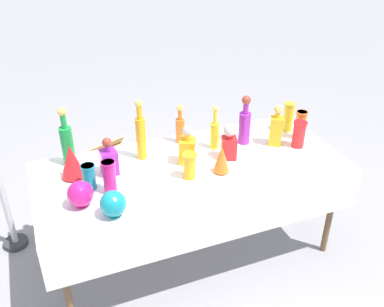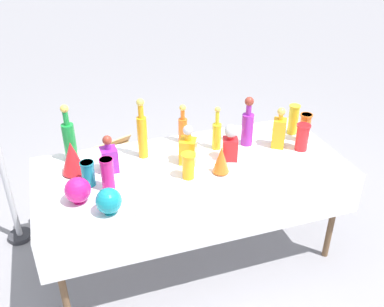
% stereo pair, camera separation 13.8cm
% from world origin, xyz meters
% --- Properties ---
extents(ground_plane, '(40.00, 40.00, 0.00)m').
position_xyz_m(ground_plane, '(0.00, 0.00, 0.00)').
color(ground_plane, gray).
extents(display_table, '(2.07, 0.92, 0.76)m').
position_xyz_m(display_table, '(0.00, -0.03, 0.70)').
color(display_table, white).
rests_on(display_table, ground).
extents(tall_bottle_0, '(0.07, 0.07, 0.43)m').
position_xyz_m(tall_bottle_0, '(-0.28, 0.23, 0.95)').
color(tall_bottle_0, orange).
rests_on(tall_bottle_0, display_table).
extents(tall_bottle_1, '(0.07, 0.07, 0.30)m').
position_xyz_m(tall_bottle_1, '(0.05, 0.35, 0.88)').
color(tall_bottle_1, orange).
rests_on(tall_bottle_1, display_table).
extents(tall_bottle_2, '(0.08, 0.08, 0.37)m').
position_xyz_m(tall_bottle_2, '(0.48, 0.17, 0.92)').
color(tall_bottle_2, purple).
rests_on(tall_bottle_2, display_table).
extents(tall_bottle_3, '(0.08, 0.08, 0.42)m').
position_xyz_m(tall_bottle_3, '(-0.75, 0.33, 0.93)').
color(tall_bottle_3, '#198C38').
rests_on(tall_bottle_3, display_table).
extents(tall_bottle_4, '(0.06, 0.06, 0.33)m').
position_xyz_m(tall_bottle_4, '(0.24, 0.18, 0.88)').
color(tall_bottle_4, yellow).
rests_on(tall_bottle_4, display_table).
extents(square_decanter_0, '(0.13, 0.13, 0.26)m').
position_xyz_m(square_decanter_0, '(0.28, 0.01, 0.88)').
color(square_decanter_0, red).
rests_on(square_decanter_0, display_table).
extents(square_decanter_1, '(0.11, 0.11, 0.26)m').
position_xyz_m(square_decanter_1, '(-0.53, 0.12, 0.86)').
color(square_decanter_1, purple).
rests_on(square_decanter_1, display_table).
extents(square_decanter_2, '(0.15, 0.15, 0.28)m').
position_xyz_m(square_decanter_2, '(-0.01, 0.06, 0.87)').
color(square_decanter_2, orange).
rests_on(square_decanter_2, display_table).
extents(square_decanter_3, '(0.12, 0.12, 0.31)m').
position_xyz_m(square_decanter_3, '(0.68, 0.06, 0.89)').
color(square_decanter_3, orange).
rests_on(square_decanter_3, display_table).
extents(slender_vase_0, '(0.09, 0.09, 0.16)m').
position_xyz_m(slender_vase_0, '(-0.68, 0.00, 0.85)').
color(slender_vase_0, teal).
rests_on(slender_vase_0, display_table).
extents(slender_vase_1, '(0.09, 0.09, 0.22)m').
position_xyz_m(slender_vase_1, '(0.90, 0.08, 0.88)').
color(slender_vase_1, orange).
rests_on(slender_vase_1, display_table).
extents(slender_vase_2, '(0.09, 0.09, 0.17)m').
position_xyz_m(slender_vase_2, '(-0.06, -0.12, 0.85)').
color(slender_vase_2, orange).
rests_on(slender_vase_2, display_table).
extents(slender_vase_3, '(0.09, 0.09, 0.22)m').
position_xyz_m(slender_vase_3, '(-0.57, -0.09, 0.88)').
color(slender_vase_3, '#C61972').
rests_on(slender_vase_3, display_table).
extents(slender_vase_4, '(0.08, 0.08, 0.23)m').
position_xyz_m(slender_vase_4, '(0.88, 0.21, 0.88)').
color(slender_vase_4, yellow).
rests_on(slender_vase_4, display_table).
extents(slender_vase_5, '(0.10, 0.10, 0.20)m').
position_xyz_m(slender_vase_5, '(0.81, -0.03, 0.86)').
color(slender_vase_5, red).
rests_on(slender_vase_5, display_table).
extents(fluted_vase_0, '(0.16, 0.16, 0.23)m').
position_xyz_m(fluted_vase_0, '(-0.76, 0.16, 0.88)').
color(fluted_vase_0, red).
rests_on(fluted_vase_0, display_table).
extents(fluted_vase_1, '(0.11, 0.11, 0.19)m').
position_xyz_m(fluted_vase_1, '(0.15, -0.13, 0.86)').
color(fluted_vase_1, orange).
rests_on(fluted_vase_1, display_table).
extents(round_bowl_0, '(0.15, 0.15, 0.16)m').
position_xyz_m(round_bowl_0, '(-0.60, -0.32, 0.84)').
color(round_bowl_0, teal).
rests_on(round_bowl_0, display_table).
extents(round_bowl_1, '(0.15, 0.15, 0.16)m').
position_xyz_m(round_bowl_1, '(-0.76, -0.16, 0.84)').
color(round_bowl_1, '#C61972').
rests_on(round_bowl_1, display_table).
extents(price_tag_left, '(0.05, 0.02, 0.04)m').
position_xyz_m(price_tag_left, '(-0.44, -0.41, 0.78)').
color(price_tag_left, white).
rests_on(price_tag_left, display_table).
extents(cardboard_box_behind_left, '(0.43, 0.41, 0.45)m').
position_xyz_m(cardboard_box_behind_left, '(-0.35, 0.89, 0.19)').
color(cardboard_box_behind_left, tan).
rests_on(cardboard_box_behind_left, ground).
extents(cardboard_box_behind_right, '(0.62, 0.51, 0.41)m').
position_xyz_m(cardboard_box_behind_right, '(-0.42, 1.08, 0.17)').
color(cardboard_box_behind_right, tan).
rests_on(cardboard_box_behind_right, ground).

